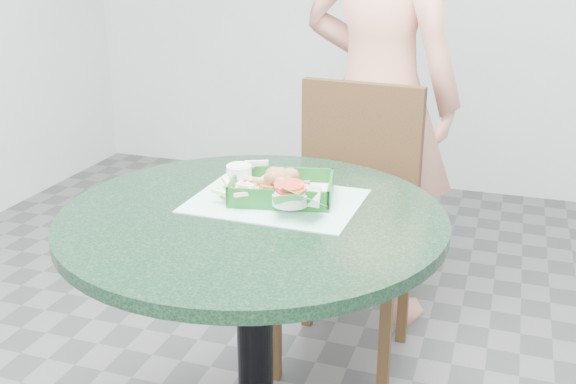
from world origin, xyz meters
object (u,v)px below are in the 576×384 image
(sauce_ramekin, at_px, (245,176))
(crab_sandwich, at_px, (279,189))
(cafe_table, at_px, (254,285))
(dining_chair, at_px, (352,207))
(diner_person, at_px, (379,67))
(food_basket, at_px, (282,200))

(sauce_ramekin, bearing_deg, crab_sandwich, -29.01)
(cafe_table, relative_size, dining_chair, 0.97)
(dining_chair, bearing_deg, diner_person, 93.98)
(crab_sandwich, height_order, sauce_ramekin, crab_sandwich)
(dining_chair, xyz_separation_m, food_basket, (-0.04, -0.59, 0.23))
(food_basket, bearing_deg, dining_chair, 86.12)
(cafe_table, relative_size, crab_sandwich, 7.52)
(cafe_table, height_order, food_basket, food_basket)
(diner_person, bearing_deg, food_basket, 104.91)
(cafe_table, xyz_separation_m, sauce_ramekin, (-0.08, 0.15, 0.22))
(diner_person, bearing_deg, dining_chair, 106.37)
(dining_chair, relative_size, sauce_ramekin, 14.65)
(cafe_table, xyz_separation_m, food_basket, (0.04, 0.10, 0.19))
(cafe_table, distance_m, sauce_ramekin, 0.28)
(diner_person, relative_size, sauce_ramekin, 29.75)
(sauce_ramekin, bearing_deg, cafe_table, -62.35)
(cafe_table, relative_size, diner_person, 0.48)
(diner_person, xyz_separation_m, crab_sandwich, (-0.05, -0.93, -0.14))
(dining_chair, bearing_deg, cafe_table, -90.66)
(food_basket, height_order, crab_sandwich, crab_sandwich)
(dining_chair, relative_size, crab_sandwich, 7.79)
(diner_person, distance_m, sauce_ramekin, 0.89)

